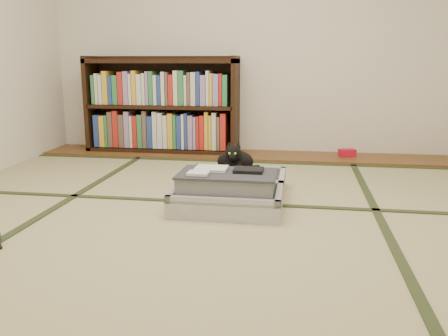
# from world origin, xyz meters

# --- Properties ---
(floor) EXTENTS (4.50, 4.50, 0.00)m
(floor) POSITION_xyz_m (0.00, 0.00, 0.00)
(floor) COLOR tan
(floor) RESTS_ON ground
(wood_strip) EXTENTS (4.00, 0.50, 0.02)m
(wood_strip) POSITION_xyz_m (0.00, 2.00, 0.01)
(wood_strip) COLOR brown
(wood_strip) RESTS_ON ground
(red_item) EXTENTS (0.17, 0.13, 0.07)m
(red_item) POSITION_xyz_m (0.97, 2.03, 0.06)
(red_item) COLOR red
(red_item) RESTS_ON wood_strip
(tatami_borders) EXTENTS (4.00, 4.50, 0.01)m
(tatami_borders) POSITION_xyz_m (0.00, 0.49, 0.00)
(tatami_borders) COLOR #2D381E
(tatami_borders) RESTS_ON ground
(bookcase) EXTENTS (1.52, 0.35, 0.98)m
(bookcase) POSITION_xyz_m (-0.85, 2.07, 0.45)
(bookcase) COLOR black
(bookcase) RESTS_ON wood_strip
(suitcase) EXTENTS (0.67, 0.90, 0.27)m
(suitcase) POSITION_xyz_m (0.09, 0.43, 0.09)
(suitcase) COLOR silver
(suitcase) RESTS_ON floor
(cat) EXTENTS (0.30, 0.30, 0.24)m
(cat) POSITION_xyz_m (0.07, 0.73, 0.22)
(cat) COLOR black
(cat) RESTS_ON suitcase
(cable_coil) EXTENTS (0.09, 0.09, 0.02)m
(cable_coil) POSITION_xyz_m (0.25, 0.77, 0.14)
(cable_coil) COLOR white
(cable_coil) RESTS_ON suitcase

